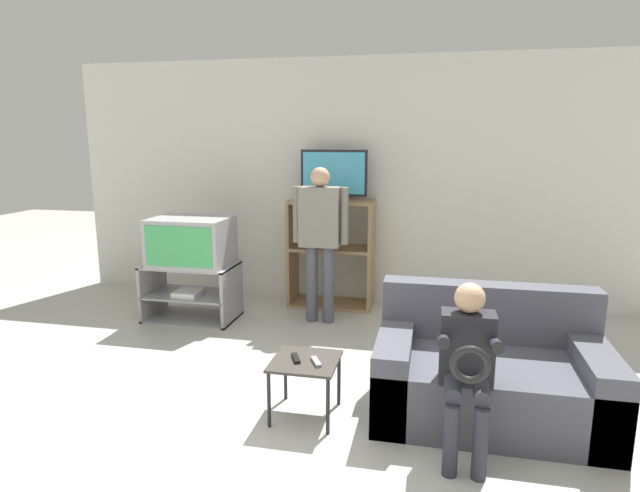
# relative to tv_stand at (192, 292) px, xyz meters

# --- Properties ---
(ground_plane) EXTENTS (18.00, 18.00, 0.00)m
(ground_plane) POSITION_rel_tv_stand_xyz_m (1.50, -2.30, -0.27)
(ground_plane) COLOR #B7B7AD
(wall_back) EXTENTS (6.40, 0.06, 2.60)m
(wall_back) POSITION_rel_tv_stand_xyz_m (1.50, 1.00, 1.03)
(wall_back) COLOR silver
(wall_back) RESTS_ON ground_plane
(tv_stand) EXTENTS (0.88, 0.53, 0.55)m
(tv_stand) POSITION_rel_tv_stand_xyz_m (0.00, 0.00, 0.00)
(tv_stand) COLOR #939399
(tv_stand) RESTS_ON ground_plane
(television_main) EXTENTS (0.74, 0.56, 0.46)m
(television_main) POSITION_rel_tv_stand_xyz_m (0.02, 0.01, 0.51)
(television_main) COLOR #9E9EA3
(television_main) RESTS_ON tv_stand
(media_shelf) EXTENTS (0.88, 0.42, 1.14)m
(media_shelf) POSITION_rel_tv_stand_xyz_m (1.27, 0.72, 0.31)
(media_shelf) COLOR #9E7A51
(media_shelf) RESTS_ON ground_plane
(television_flat) EXTENTS (0.69, 0.20, 0.52)m
(television_flat) POSITION_rel_tv_stand_xyz_m (1.29, 0.74, 1.11)
(television_flat) COLOR black
(television_flat) RESTS_ON media_shelf
(snack_table) EXTENTS (0.42, 0.42, 0.39)m
(snack_table) POSITION_rel_tv_stand_xyz_m (1.56, -1.61, 0.06)
(snack_table) COLOR #38332D
(snack_table) RESTS_ON ground_plane
(remote_control_black) EXTENTS (0.09, 0.15, 0.02)m
(remote_control_black) POSITION_rel_tv_stand_xyz_m (1.50, -1.62, 0.12)
(remote_control_black) COLOR black
(remote_control_black) RESTS_ON snack_table
(remote_control_white) EXTENTS (0.10, 0.14, 0.02)m
(remote_control_white) POSITION_rel_tv_stand_xyz_m (1.64, -1.65, 0.12)
(remote_control_white) COLOR gray
(remote_control_white) RESTS_ON snack_table
(couch) EXTENTS (1.43, 0.88, 0.80)m
(couch) POSITION_rel_tv_stand_xyz_m (2.72, -1.33, -0.00)
(couch) COLOR #4C4C56
(couch) RESTS_ON ground_plane
(person_standing_adult) EXTENTS (0.53, 0.20, 1.51)m
(person_standing_adult) POSITION_rel_tv_stand_xyz_m (1.27, 0.18, 0.64)
(person_standing_adult) COLOR #4C4C56
(person_standing_adult) RESTS_ON ground_plane
(person_seated_child) EXTENTS (0.33, 0.43, 0.99)m
(person_seated_child) POSITION_rel_tv_stand_xyz_m (2.54, -1.83, 0.31)
(person_seated_child) COLOR #2D2D38
(person_seated_child) RESTS_ON ground_plane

